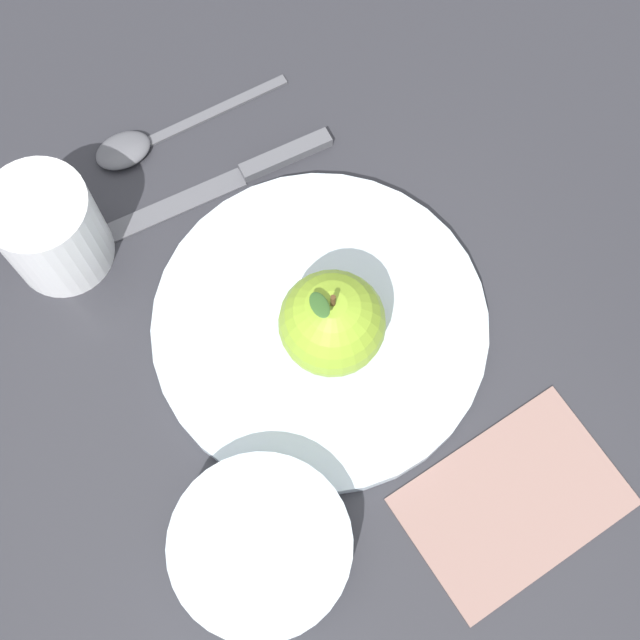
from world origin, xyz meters
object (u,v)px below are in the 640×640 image
object	(u,v)px
cup	(49,227)
knife	(234,178)
side_bowl	(261,547)
apple	(332,323)
linen_napkin	(514,501)
dinner_plate	(320,325)
spoon	(146,140)

from	to	relation	value
cup	knife	distance (m)	0.16
side_bowl	knife	bearing A→B (deg)	-109.74
apple	linen_napkin	distance (m)	0.19
dinner_plate	linen_napkin	xyz separation A→B (m)	(-0.07, 0.18, -0.01)
apple	spoon	xyz separation A→B (m)	(0.06, -0.23, -0.05)
dinner_plate	knife	distance (m)	0.15
apple	spoon	world-z (taller)	apple
linen_napkin	dinner_plate	bearing A→B (deg)	-69.17
apple	cup	xyz separation A→B (m)	(0.16, -0.17, -0.01)
knife	cup	bearing A→B (deg)	0.59
dinner_plate	knife	xyz separation A→B (m)	(0.01, -0.15, -0.01)
apple	knife	world-z (taller)	apple
dinner_plate	spoon	size ratio (longest dim) A/B	1.43
knife	spoon	world-z (taller)	spoon
knife	linen_napkin	size ratio (longest dim) A/B	1.40
side_bowl	spoon	distance (m)	0.35
side_bowl	knife	world-z (taller)	side_bowl
cup	spoon	size ratio (longest dim) A/B	0.46
dinner_plate	apple	bearing A→B (deg)	94.57
side_bowl	cup	size ratio (longest dim) A/B	1.49
side_bowl	spoon	size ratio (longest dim) A/B	0.69
apple	linen_napkin	xyz separation A→B (m)	(-0.07, 0.17, -0.05)
dinner_plate	knife	size ratio (longest dim) A/B	1.19
knife	spoon	distance (m)	0.08
apple	linen_napkin	bearing A→B (deg)	112.39
dinner_plate	side_bowl	distance (m)	0.17
side_bowl	linen_napkin	size ratio (longest dim) A/B	0.81
cup	spoon	bearing A→B (deg)	-145.70
dinner_plate	linen_napkin	world-z (taller)	dinner_plate
knife	spoon	size ratio (longest dim) A/B	1.20
side_bowl	spoon	bearing A→B (deg)	-98.05
cup	dinner_plate	bearing A→B (deg)	136.70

